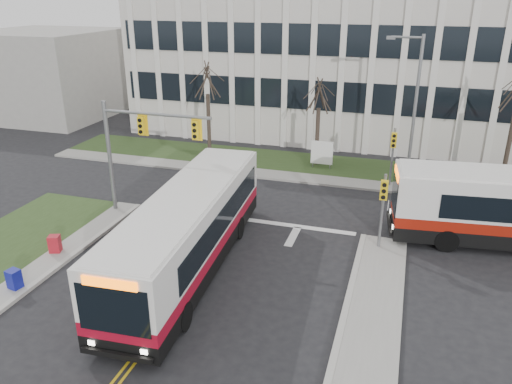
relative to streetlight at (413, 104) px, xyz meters
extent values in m
plane|color=black|center=(-8.03, -16.20, -5.19)|extent=(120.00, 120.00, 0.00)
cube|color=#9E9B93|center=(-3.03, -1.00, -5.12)|extent=(44.00, 1.60, 0.14)
cube|color=#2B401B|center=(-3.03, 1.80, -5.13)|extent=(44.00, 5.00, 0.12)
cube|color=beige|center=(-3.03, 13.80, 0.81)|extent=(40.00, 16.00, 12.00)
cube|color=#9E9B93|center=(-34.03, 9.80, -1.19)|extent=(12.00, 12.00, 8.00)
cylinder|color=slate|center=(-15.33, -9.00, -2.09)|extent=(0.22, 0.22, 6.20)
cylinder|color=slate|center=(-12.33, -9.00, 0.51)|extent=(6.00, 0.16, 0.16)
cube|color=yellow|center=(-13.13, -9.15, -0.09)|extent=(0.34, 0.24, 0.92)
cube|color=yellow|center=(-10.13, -9.15, -0.09)|extent=(0.34, 0.24, 0.92)
cylinder|color=slate|center=(-0.83, -9.20, -3.29)|extent=(0.14, 0.14, 3.80)
cube|color=yellow|center=(-0.83, -9.40, -2.09)|extent=(0.34, 0.24, 0.92)
cylinder|color=slate|center=(-0.83, -0.70, -3.29)|extent=(0.14, 0.14, 3.80)
cube|color=yellow|center=(-0.83, -0.90, -2.09)|extent=(0.34, 0.24, 0.92)
cylinder|color=slate|center=(0.17, 0.00, -0.59)|extent=(0.20, 0.20, 9.20)
cylinder|color=slate|center=(-0.73, 0.00, 3.81)|extent=(1.80, 0.14, 0.14)
cube|color=slate|center=(-1.63, 0.00, 3.76)|extent=(0.50, 0.25, 0.18)
cylinder|color=slate|center=(-6.13, 1.30, -4.69)|extent=(0.08, 0.08, 1.00)
cylinder|color=slate|center=(-4.93, 1.30, -4.69)|extent=(0.08, 0.08, 1.00)
cube|color=white|center=(-5.53, 1.30, -3.99)|extent=(1.50, 0.12, 1.60)
cylinder|color=#42352B|center=(-14.03, 1.80, -2.88)|extent=(0.28, 0.28, 4.62)
cylinder|color=#42352B|center=(-6.03, 2.00, -3.15)|extent=(0.28, 0.28, 4.09)
cylinder|color=#42352B|center=(5.97, 1.80, -2.72)|extent=(0.28, 0.28, 4.95)
cube|color=navy|center=(-14.83, -17.33, -4.72)|extent=(0.58, 0.54, 0.95)
cube|color=#A81521|center=(-15.24, -14.26, -4.72)|extent=(0.62, 0.59, 0.95)
camera|label=1|loc=(-0.14, -31.15, 6.32)|focal=35.00mm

